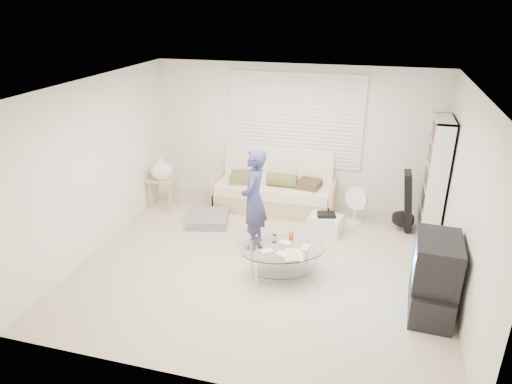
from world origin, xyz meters
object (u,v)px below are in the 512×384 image
(bookshelf, at_px, (435,177))
(tv_unit, at_px, (434,277))
(coffee_table, at_px, (283,254))
(futon_sofa, at_px, (275,191))

(bookshelf, bearing_deg, tv_unit, -93.29)
(tv_unit, relative_size, coffee_table, 0.73)
(futon_sofa, height_order, tv_unit, futon_sofa)
(futon_sofa, xyz_separation_m, coffee_table, (0.61, -2.10, 0.01))
(futon_sofa, xyz_separation_m, bookshelf, (2.59, -0.20, 0.59))
(coffee_table, bearing_deg, bookshelf, 43.78)
(futon_sofa, height_order, bookshelf, bookshelf)
(bookshelf, bearing_deg, futon_sofa, 175.62)
(futon_sofa, height_order, coffee_table, futon_sofa)
(tv_unit, xyz_separation_m, coffee_table, (-1.86, 0.28, -0.13))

